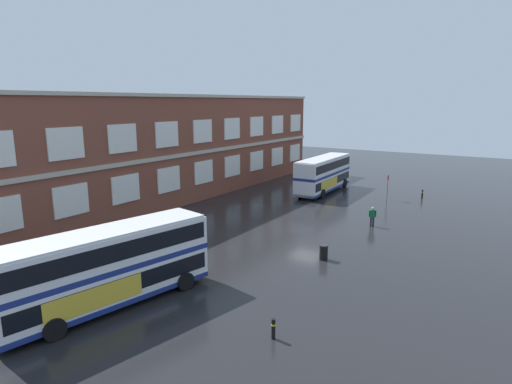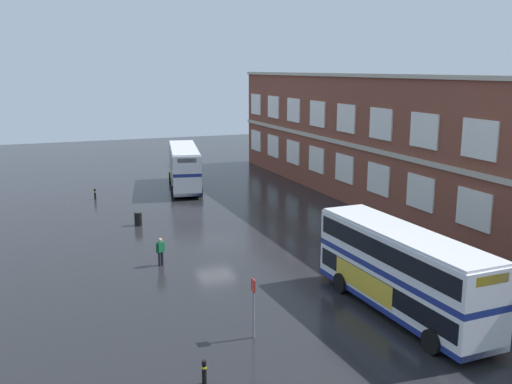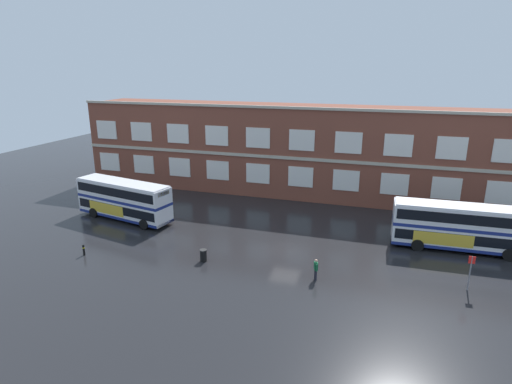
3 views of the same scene
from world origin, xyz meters
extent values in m
plane|color=black|center=(0.00, 2.00, 0.00)|extent=(120.00, 120.00, 0.00)
cube|color=brown|center=(-1.69, 18.00, 5.41)|extent=(57.82, 8.00, 10.83)
cube|color=#B2A893|center=(-1.69, 13.92, 5.20)|extent=(57.82, 0.16, 0.36)
cube|color=#B2A893|center=(-1.69, 13.95, 10.98)|extent=(57.82, 0.28, 0.30)
cube|color=silver|center=(-17.46, 13.94, 3.03)|extent=(2.94, 0.12, 2.38)
cube|color=silver|center=(-12.20, 13.94, 3.03)|extent=(2.94, 0.12, 2.38)
cube|color=silver|center=(-6.94, 13.94, 3.03)|extent=(2.94, 0.12, 2.38)
cube|color=silver|center=(-1.69, 13.94, 3.03)|extent=(2.94, 0.12, 2.38)
cube|color=silver|center=(3.57, 13.94, 3.03)|extent=(2.94, 0.12, 2.38)
cube|color=silver|center=(8.83, 13.94, 3.03)|extent=(2.94, 0.12, 2.38)
cube|color=silver|center=(14.08, 13.94, 3.03)|extent=(2.94, 0.12, 2.38)
cube|color=silver|center=(19.34, 13.94, 3.03)|extent=(2.94, 0.12, 2.38)
cube|color=silver|center=(24.59, 13.94, 3.03)|extent=(2.94, 0.12, 2.38)
cube|color=silver|center=(-12.20, 13.94, 7.36)|extent=(2.94, 0.12, 2.38)
cube|color=silver|center=(-6.94, 13.94, 7.36)|extent=(2.94, 0.12, 2.38)
cube|color=silver|center=(-1.69, 13.94, 7.36)|extent=(2.94, 0.12, 2.38)
cube|color=silver|center=(3.57, 13.94, 7.36)|extent=(2.94, 0.12, 2.38)
cube|color=silver|center=(8.83, 13.94, 7.36)|extent=(2.94, 0.12, 2.38)
cube|color=silver|center=(14.08, 13.94, 7.36)|extent=(2.94, 0.12, 2.38)
cube|color=silver|center=(19.34, 13.94, 7.36)|extent=(2.94, 0.12, 2.38)
cube|color=silver|center=(24.59, 13.94, 7.36)|extent=(2.94, 0.12, 2.38)
cube|color=silver|center=(-18.02, 2.50, 1.23)|extent=(11.29, 4.66, 1.75)
cube|color=black|center=(-18.02, 2.50, 1.44)|extent=(10.86, 4.62, 0.90)
cube|color=navy|center=(-18.02, 2.50, 2.25)|extent=(11.29, 4.66, 0.30)
cube|color=silver|center=(-18.02, 2.50, 3.17)|extent=(11.29, 4.66, 1.55)
cube|color=black|center=(-18.02, 2.50, 3.25)|extent=(10.86, 4.62, 0.90)
cube|color=navy|center=(-18.02, 2.50, 0.49)|extent=(11.29, 4.68, 0.28)
cube|color=silver|center=(-18.02, 2.50, 4.01)|extent=(11.05, 4.52, 0.12)
cube|color=gold|center=(-19.57, 1.49, 1.31)|extent=(4.75, 0.98, 1.10)
cube|color=yellow|center=(-12.66, 1.42, 3.60)|extent=(0.39, 1.64, 0.40)
cylinder|color=black|center=(-14.50, 0.49, 0.52)|extent=(1.08, 0.52, 1.04)
cylinder|color=black|center=(-13.99, 2.99, 0.52)|extent=(1.08, 0.52, 1.04)
cylinder|color=black|center=(-21.51, 1.90, 0.52)|extent=(1.08, 0.52, 1.04)
cylinder|color=black|center=(-21.01, 4.40, 0.52)|extent=(1.08, 0.52, 1.04)
cube|color=silver|center=(14.29, 4.82, 1.23)|extent=(11.07, 2.86, 1.75)
cube|color=black|center=(14.29, 4.82, 1.44)|extent=(10.63, 2.89, 0.90)
cube|color=navy|center=(14.29, 4.82, 2.25)|extent=(11.07, 2.86, 0.30)
cube|color=silver|center=(14.29, 4.82, 3.17)|extent=(11.07, 2.86, 1.55)
cube|color=black|center=(14.29, 4.82, 3.25)|extent=(10.63, 2.89, 0.90)
cube|color=navy|center=(14.29, 4.82, 0.49)|extent=(11.07, 2.88, 0.28)
cube|color=silver|center=(14.29, 4.82, 4.01)|extent=(10.85, 2.75, 0.12)
cube|color=gold|center=(13.01, 3.49, 1.31)|extent=(4.84, 0.17, 1.10)
cube|color=yellow|center=(19.76, 4.97, 3.60)|extent=(0.11, 1.66, 0.40)
cylinder|color=black|center=(18.17, 3.65, 0.52)|extent=(1.05, 0.35, 1.04)
cylinder|color=black|center=(18.10, 6.20, 0.52)|extent=(1.05, 0.35, 1.04)
cylinder|color=black|center=(11.03, 3.45, 0.52)|extent=(1.05, 0.35, 1.04)
cylinder|color=black|center=(10.95, 6.00, 0.52)|extent=(1.05, 0.35, 1.04)
cylinder|color=black|center=(3.41, -4.38, 0.42)|extent=(0.21, 0.21, 0.85)
cylinder|color=black|center=(3.49, -4.56, 0.42)|extent=(0.21, 0.21, 0.85)
cube|color=#145933|center=(3.45, -4.47, 1.15)|extent=(0.38, 0.46, 0.60)
cylinder|color=#145933|center=(3.35, -4.23, 1.12)|extent=(0.14, 0.14, 0.57)
cylinder|color=#145933|center=(3.55, -4.71, 1.12)|extent=(0.14, 0.14, 0.57)
sphere|color=tan|center=(3.45, -4.47, 1.59)|extent=(0.22, 0.22, 0.22)
cylinder|color=slate|center=(14.19, -2.69, 1.35)|extent=(0.10, 0.10, 2.70)
cube|color=red|center=(14.19, -2.71, 2.42)|extent=(0.44, 0.04, 0.56)
cylinder|color=black|center=(-5.96, -4.16, 0.47)|extent=(0.56, 0.56, 0.95)
cylinder|color=black|center=(-5.96, -4.16, 0.99)|extent=(0.60, 0.60, 0.08)
cylinder|color=black|center=(17.01, -5.75, 0.47)|extent=(0.18, 0.18, 0.95)
cylinder|color=yellow|center=(17.01, -5.75, 0.68)|extent=(0.19, 0.19, 0.08)
cylinder|color=black|center=(-16.18, -6.23, 0.47)|extent=(0.18, 0.18, 0.95)
cylinder|color=yellow|center=(-16.18, -6.23, 0.68)|extent=(0.19, 0.19, 0.08)
camera|label=1|loc=(-31.10, -14.85, 10.39)|focal=29.80mm
camera|label=2|loc=(35.65, -10.98, 11.51)|focal=40.02mm
camera|label=3|loc=(7.90, -33.15, 15.65)|focal=29.58mm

